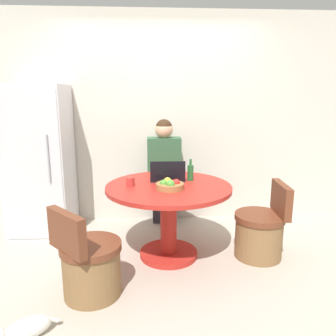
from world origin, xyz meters
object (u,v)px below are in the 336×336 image
object	(u,v)px
fruit_bowl	(170,185)
cat	(23,330)
person_seated	(164,168)
chair_near_left_corner	(90,266)
laptop	(167,176)
chair_right_side	(261,232)
dining_table	(169,206)
refrigerator	(40,161)
bottle	(190,172)

from	to	relation	value
fruit_bowl	cat	world-z (taller)	fruit_bowl
person_seated	chair_near_left_corner	bearing A→B (deg)	65.29
laptop	fruit_bowl	bearing A→B (deg)	90.92
chair_right_side	fruit_bowl	xyz separation A→B (m)	(-0.92, -0.06, 0.52)
laptop	chair_near_left_corner	bearing A→B (deg)	49.69
chair_near_left_corner	dining_table	bearing A→B (deg)	-90.00
dining_table	cat	world-z (taller)	dining_table
laptop	person_seated	bearing A→B (deg)	-89.71
fruit_bowl	cat	distance (m)	1.61
refrigerator	laptop	size ratio (longest dim) A/B	4.91
refrigerator	fruit_bowl	bearing A→B (deg)	-30.06
refrigerator	dining_table	bearing A→B (deg)	-26.16
fruit_bowl	bottle	world-z (taller)	bottle
chair_right_side	person_seated	bearing A→B (deg)	-130.10
refrigerator	bottle	size ratio (longest dim) A/B	7.69
chair_near_left_corner	cat	distance (m)	0.64
chair_right_side	fruit_bowl	size ratio (longest dim) A/B	2.91
refrigerator	chair_right_side	world-z (taller)	refrigerator
chair_near_left_corner	person_seated	distance (m)	1.68
refrigerator	chair_right_side	size ratio (longest dim) A/B	2.25
dining_table	person_seated	distance (m)	0.86
refrigerator	bottle	bearing A→B (deg)	-17.89
bottle	cat	distance (m)	1.97
chair_near_left_corner	fruit_bowl	bearing A→B (deg)	-96.53
fruit_bowl	cat	bearing A→B (deg)	-136.56
chair_near_left_corner	laptop	size ratio (longest dim) A/B	2.18
laptop	fruit_bowl	size ratio (longest dim) A/B	1.33
bottle	cat	bearing A→B (deg)	-134.80
chair_near_left_corner	cat	xyz separation A→B (m)	(-0.37, -0.49, -0.18)
bottle	chair_near_left_corner	bearing A→B (deg)	-138.93
dining_table	laptop	xyz separation A→B (m)	(-0.00, 0.17, 0.26)
person_seated	laptop	size ratio (longest dim) A/B	3.79
person_seated	laptop	world-z (taller)	person_seated
chair_right_side	person_seated	xyz separation A→B (m)	(-0.93, 0.90, 0.47)
person_seated	refrigerator	bearing A→B (deg)	5.00
fruit_bowl	bottle	size ratio (longest dim) A/B	1.17
chair_right_side	person_seated	size ratio (longest dim) A/B	0.58
chair_right_side	person_seated	world-z (taller)	person_seated
chair_right_side	cat	bearing A→B (deg)	-57.73
bottle	refrigerator	bearing A→B (deg)	162.11
cat	refrigerator	bearing A→B (deg)	-109.40
dining_table	chair_right_side	xyz separation A→B (m)	(0.92, -0.07, -0.27)
refrigerator	bottle	distance (m)	1.76
refrigerator	laptop	bearing A→B (deg)	-20.50
fruit_bowl	person_seated	bearing A→B (deg)	90.49
refrigerator	cat	size ratio (longest dim) A/B	4.32
dining_table	chair_near_left_corner	distance (m)	0.96
dining_table	chair_right_side	size ratio (longest dim) A/B	1.60
person_seated	fruit_bowl	xyz separation A→B (m)	(0.01, -0.96, 0.05)
chair_right_side	chair_near_left_corner	bearing A→B (deg)	-66.59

